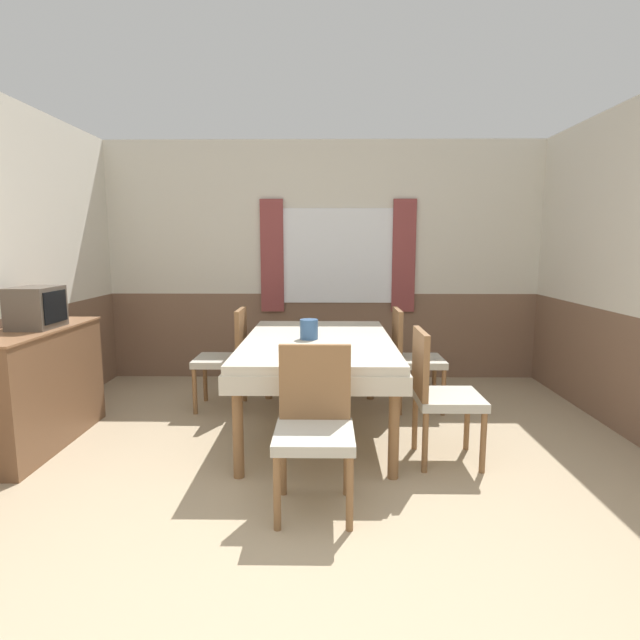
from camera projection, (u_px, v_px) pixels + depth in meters
ground_plane at (317, 626)px, 1.97m from camera, size 16.00×16.00×0.00m
wall_back at (324, 262)px, 5.50m from camera, size 5.13×0.09×2.60m
dining_table at (318, 351)px, 3.96m from camera, size 1.19×1.87×0.75m
chair_right_near at (439, 391)px, 3.41m from camera, size 0.44×0.44×0.92m
chair_left_far at (227, 354)px, 4.54m from camera, size 0.44×0.44×0.92m
chair_right_far at (411, 355)px, 4.52m from camera, size 0.44×0.44×0.92m
chair_head_near at (314, 422)px, 2.81m from camera, size 0.44×0.44×0.92m
sideboard at (35, 387)px, 3.69m from camera, size 0.46×1.27×0.88m
tv at (36, 308)px, 3.65m from camera, size 0.29×0.37×0.30m
vase at (309, 329)px, 3.92m from camera, size 0.14×0.14×0.16m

